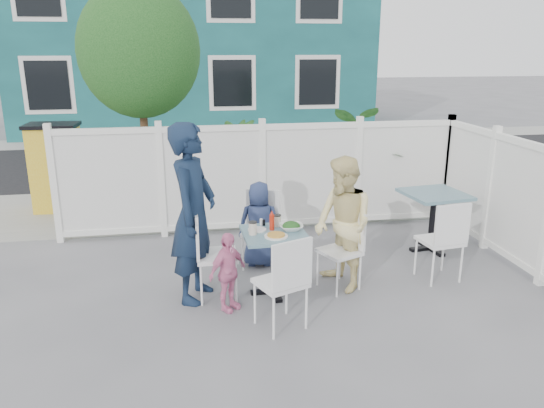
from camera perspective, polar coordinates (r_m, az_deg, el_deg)
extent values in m
plane|color=slate|center=(5.81, 1.61, -10.75)|extent=(80.00, 80.00, 0.00)
cube|color=gray|center=(9.30, -2.91, -0.01)|extent=(24.00, 2.60, 0.01)
cube|color=black|center=(12.88, -4.86, 4.65)|extent=(24.00, 5.00, 0.01)
cube|color=gray|center=(15.91, -5.82, 6.95)|extent=(24.00, 1.60, 0.01)
cube|color=#164D50|center=(19.06, -8.41, 17.50)|extent=(11.00, 6.00, 6.00)
cube|color=black|center=(16.23, -16.97, 12.19)|extent=(1.20, 0.04, 1.40)
cube|color=black|center=(16.24, -2.48, 12.88)|extent=(1.20, 0.04, 1.40)
cube|color=white|center=(7.76, -1.04, 2.86)|extent=(5.80, 0.04, 1.40)
cube|color=white|center=(7.62, -1.07, 8.27)|extent=(5.86, 0.08, 0.08)
cube|color=white|center=(7.98, -1.01, -2.45)|extent=(5.86, 0.08, 0.12)
cube|color=white|center=(7.18, 24.87, 0.12)|extent=(0.04, 3.60, 1.40)
cube|color=white|center=(7.02, 25.60, 5.92)|extent=(0.08, 3.66, 0.08)
cube|color=white|center=(7.41, 24.15, -5.52)|extent=(0.08, 3.66, 0.12)
cylinder|color=#382316|center=(8.50, -13.45, 6.24)|extent=(0.12, 0.12, 2.40)
ellipsoid|color=#123C14|center=(8.37, -14.12, 15.70)|extent=(1.80, 1.62, 1.98)
cube|color=gold|center=(9.50, -22.14, 3.46)|extent=(0.78, 0.58, 1.40)
imported|color=#123C14|center=(8.41, -3.95, 3.60)|extent=(1.21, 1.21, 1.55)
imported|color=#123C14|center=(8.79, 10.67, 4.29)|extent=(1.75, 1.60, 1.66)
cube|color=#406679|center=(5.79, 0.25, -3.24)|extent=(0.70, 0.70, 0.04)
cylinder|color=black|center=(5.92, 0.24, -6.43)|extent=(0.08, 0.08, 0.66)
cube|color=black|center=(6.06, 0.24, -9.31)|extent=(0.54, 0.10, 0.04)
cube|color=black|center=(6.06, 0.24, -9.31)|extent=(0.10, 0.54, 0.04)
cube|color=#406679|center=(7.36, 17.11, 1.01)|extent=(0.85, 0.85, 0.04)
cylinder|color=black|center=(7.47, 16.86, -1.88)|extent=(0.09, 0.09, 0.74)
cube|color=black|center=(7.59, 16.63, -4.52)|extent=(0.60, 0.16, 0.04)
cube|color=black|center=(7.59, 16.63, -4.52)|extent=(0.16, 0.60, 0.04)
cube|color=white|center=(5.81, -5.94, -5.53)|extent=(0.44, 0.46, 0.04)
cube|color=white|center=(5.71, -8.08, -3.12)|extent=(0.03, 0.45, 0.49)
cylinder|color=white|center=(6.10, -4.25, -6.87)|extent=(0.03, 0.03, 0.49)
cylinder|color=white|center=(5.74, -3.89, -8.41)|extent=(0.03, 0.03, 0.49)
cylinder|color=white|center=(6.08, -7.73, -7.05)|extent=(0.03, 0.03, 0.49)
cylinder|color=white|center=(5.73, -7.60, -8.61)|extent=(0.03, 0.03, 0.49)
cube|color=white|center=(6.05, 7.25, -5.12)|extent=(0.52, 0.53, 0.04)
cube|color=white|center=(6.08, 8.68, -2.61)|extent=(0.19, 0.39, 0.44)
cylinder|color=white|center=(5.91, 7.02, -7.97)|extent=(0.02, 0.02, 0.44)
cylinder|color=white|center=(6.16, 4.92, -6.85)|extent=(0.02, 0.02, 0.44)
cylinder|color=white|center=(6.12, 9.45, -7.21)|extent=(0.02, 0.02, 0.44)
cylinder|color=white|center=(6.36, 7.31, -6.17)|extent=(0.02, 0.02, 0.44)
cube|color=white|center=(6.58, -1.27, -3.00)|extent=(0.54, 0.53, 0.04)
cube|color=white|center=(6.68, -0.96, -0.38)|extent=(0.42, 0.17, 0.46)
cylinder|color=white|center=(6.47, 0.05, -5.53)|extent=(0.02, 0.02, 0.46)
cylinder|color=white|center=(6.53, -3.14, -5.31)|extent=(0.02, 0.02, 0.46)
cylinder|color=white|center=(6.79, 0.56, -4.43)|extent=(0.02, 0.02, 0.46)
cylinder|color=white|center=(6.85, -2.50, -4.24)|extent=(0.02, 0.02, 0.46)
cube|color=white|center=(5.19, 0.92, -8.46)|extent=(0.56, 0.55, 0.04)
cube|color=white|center=(4.94, 2.18, -6.55)|extent=(0.42, 0.19, 0.47)
cylinder|color=white|center=(5.35, -1.86, -10.49)|extent=(0.02, 0.02, 0.47)
cylinder|color=white|center=(5.52, 1.56, -9.56)|extent=(0.02, 0.02, 0.47)
cylinder|color=white|center=(5.08, 0.18, -12.05)|extent=(0.02, 0.02, 0.47)
cylinder|color=white|center=(5.26, 3.71, -10.99)|extent=(0.02, 0.02, 0.47)
cube|color=white|center=(6.53, 17.61, -3.80)|extent=(0.50, 0.48, 0.04)
cube|color=white|center=(6.29, 18.85, -2.13)|extent=(0.45, 0.09, 0.48)
cylinder|color=white|center=(6.65, 15.20, -5.42)|extent=(0.03, 0.03, 0.48)
cylinder|color=white|center=(6.86, 17.91, -4.98)|extent=(0.03, 0.03, 0.48)
cylinder|color=white|center=(6.38, 16.91, -6.55)|extent=(0.03, 0.03, 0.48)
cylinder|color=white|center=(6.59, 19.69, -6.05)|extent=(0.03, 0.03, 0.48)
imported|color=#122138|center=(5.67, -8.46, -1.01)|extent=(0.68, 0.83, 1.94)
imported|color=#EECC4B|center=(5.96, 7.65, -2.20)|extent=(0.76, 0.87, 1.52)
imported|color=navy|center=(6.60, -1.37, -2.18)|extent=(0.57, 0.42, 1.08)
imported|color=pink|center=(5.55, -4.79, -7.30)|extent=(0.52, 0.48, 0.85)
cylinder|color=white|center=(5.65, 0.44, -3.48)|extent=(0.25, 0.25, 0.02)
cylinder|color=white|center=(5.85, -1.62, -2.78)|extent=(0.21, 0.21, 0.01)
imported|color=white|center=(5.85, 2.07, -2.51)|extent=(0.26, 0.26, 0.06)
cylinder|color=beige|center=(5.71, -2.09, -2.66)|extent=(0.09, 0.09, 0.13)
cylinder|color=beige|center=(5.96, 0.56, -1.85)|extent=(0.08, 0.08, 0.12)
cylinder|color=#B6210E|center=(5.83, -0.02, -1.98)|extent=(0.05, 0.05, 0.18)
cylinder|color=white|center=(6.00, -1.17, -1.95)|extent=(0.03, 0.03, 0.08)
cylinder|color=black|center=(5.99, -0.87, -2.02)|extent=(0.03, 0.03, 0.07)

